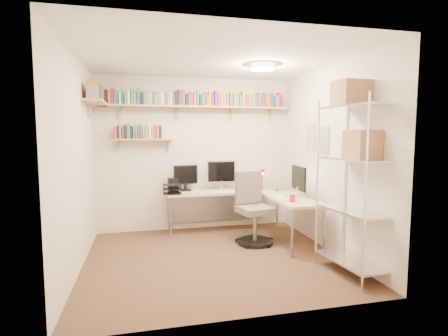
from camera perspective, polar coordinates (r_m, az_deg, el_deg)
The scene contains 6 objects.
ground at distance 4.63m, azimuth -1.65°, elevation -14.49°, with size 3.20×3.20×0.00m, color #44291D.
room_shell at distance 4.35m, azimuth -1.66°, elevation 5.06°, with size 3.24×3.04×2.52m.
wall_shelves at distance 5.59m, azimuth -8.66°, elevation 10.03°, with size 3.12×1.09×0.79m.
corner_desk at distance 5.50m, azimuth 1.12°, elevation -4.12°, with size 2.05×1.74×1.16m.
office_chair at distance 5.14m, azimuth 4.78°, elevation -7.36°, with size 0.55×0.55×1.04m.
wire_rack at distance 4.10m, azimuth 20.71°, elevation 3.88°, with size 0.50×0.90×2.18m.
Camera 1 is at (-0.86, -4.26, 1.59)m, focal length 28.00 mm.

